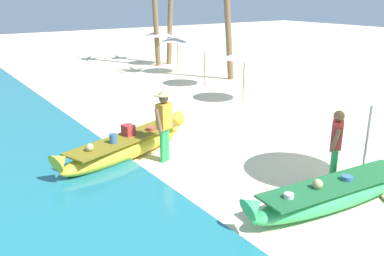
{
  "coord_description": "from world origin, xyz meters",
  "views": [
    {
      "loc": [
        -7.54,
        -4.84,
        3.83
      ],
      "look_at": [
        -2.45,
        2.56,
        0.9
      ],
      "focal_mm": 38.6,
      "sensor_mm": 36.0,
      "label": 1
    }
  ],
  "objects_px": {
    "boat_green_foreground": "(337,193)",
    "patio_umbrella_large": "(375,84)",
    "person_vendor_hatted": "(164,120)",
    "boat_yellow_midground": "(127,147)",
    "person_tourist_customer": "(336,144)"
  },
  "relations": [
    {
      "from": "boat_yellow_midground",
      "to": "person_tourist_customer",
      "type": "distance_m",
      "value": 4.79
    },
    {
      "from": "boat_green_foreground",
      "to": "boat_yellow_midground",
      "type": "xyz_separation_m",
      "value": [
        -2.19,
        4.4,
        0.03
      ]
    },
    {
      "from": "boat_yellow_midground",
      "to": "patio_umbrella_large",
      "type": "xyz_separation_m",
      "value": [
        3.44,
        -4.1,
        1.85
      ]
    },
    {
      "from": "boat_green_foreground",
      "to": "person_vendor_hatted",
      "type": "bearing_deg",
      "value": 111.95
    },
    {
      "from": "boat_yellow_midground",
      "to": "person_vendor_hatted",
      "type": "bearing_deg",
      "value": -43.69
    },
    {
      "from": "person_tourist_customer",
      "to": "patio_umbrella_large",
      "type": "distance_m",
      "value": 1.39
    },
    {
      "from": "person_vendor_hatted",
      "to": "person_tourist_customer",
      "type": "distance_m",
      "value": 3.82
    },
    {
      "from": "boat_green_foreground",
      "to": "patio_umbrella_large",
      "type": "distance_m",
      "value": 2.27
    },
    {
      "from": "boat_green_foreground",
      "to": "patio_umbrella_large",
      "type": "relative_size",
      "value": 1.83
    },
    {
      "from": "boat_green_foreground",
      "to": "person_tourist_customer",
      "type": "relative_size",
      "value": 2.66
    },
    {
      "from": "person_vendor_hatted",
      "to": "boat_yellow_midground",
      "type": "bearing_deg",
      "value": 136.31
    },
    {
      "from": "person_tourist_customer",
      "to": "patio_umbrella_large",
      "type": "bearing_deg",
      "value": -31.81
    },
    {
      "from": "person_vendor_hatted",
      "to": "person_tourist_customer",
      "type": "height_order",
      "value": "person_vendor_hatted"
    },
    {
      "from": "boat_green_foreground",
      "to": "person_vendor_hatted",
      "type": "relative_size",
      "value": 2.46
    },
    {
      "from": "boat_yellow_midground",
      "to": "boat_green_foreground",
      "type": "bearing_deg",
      "value": -63.49
    }
  ]
}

